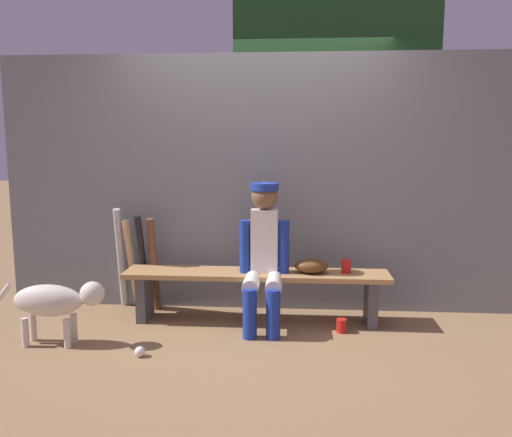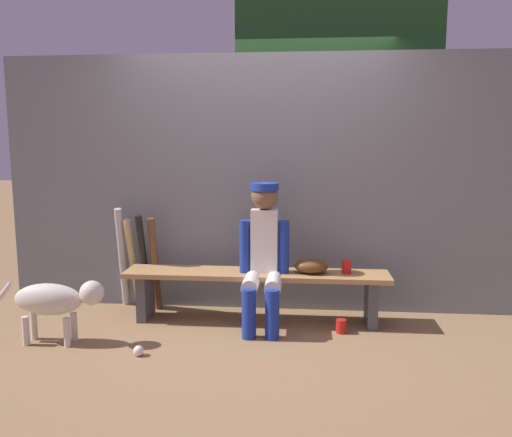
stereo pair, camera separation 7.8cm
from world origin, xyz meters
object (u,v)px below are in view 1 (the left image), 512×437
baseball_glove (311,266)px  baseball (140,352)px  bat_aluminum_silver (121,258)px  scoreboard (342,41)px  cup_on_bench (346,266)px  bat_wood_dark (154,265)px  cup_on_ground (341,326)px  dugout_bench (256,283)px  bat_aluminum_black (143,262)px  player_seated (264,251)px  bat_wood_natural (132,264)px  dog (55,301)px

baseball_glove → baseball: baseball_glove is taller
bat_aluminum_silver → scoreboard: size_ratio=0.27×
cup_on_bench → scoreboard: bearing=89.3°
bat_wood_dark → baseball: bat_wood_dark is taller
cup_on_ground → dugout_bench: bearing=163.6°
baseball_glove → dugout_bench: bearing=180.0°
baseball_glove → bat_aluminum_silver: bat_aluminum_silver is taller
bat_aluminum_black → player_seated: bearing=-16.5°
dugout_bench → scoreboard: bearing=55.3°
bat_wood_dark → bat_aluminum_black: bearing=168.2°
baseball_glove → bat_wood_natural: 1.63m
cup_on_ground → baseball: bearing=-158.4°
player_seated → dugout_bench: bearing=123.5°
player_seated → cup_on_ground: size_ratio=10.69×
bat_aluminum_black → bat_wood_natural: bearing=155.6°
bat_aluminum_black → bat_aluminum_silver: (-0.22, 0.05, 0.02)m
bat_wood_dark → cup_on_bench: 1.68m
player_seated → cup_on_bench: (0.68, 0.13, -0.15)m
baseball_glove → bat_aluminum_silver: 1.73m
bat_wood_natural → scoreboard: bearing=23.4°
bat_aluminum_silver → cup_on_bench: (1.99, -0.25, 0.02)m
bat_aluminum_black → bat_wood_natural: size_ratio=1.07×
bat_aluminum_black → cup_on_bench: (1.78, -0.20, 0.04)m
bat_wood_dark → bat_aluminum_black: size_ratio=0.95×
dugout_bench → cup_on_ground: (0.70, -0.21, -0.28)m
cup_on_bench → bat_wood_natural: bearing=172.4°
baseball_glove → bat_wood_dark: (-1.38, 0.20, -0.06)m
cup_on_ground → bat_wood_natural: bearing=165.5°
bat_wood_dark → baseball_glove: bearing=-8.1°
player_seated → baseball: bearing=-140.9°
baseball_glove → bat_aluminum_silver: size_ratio=0.30×
bat_wood_natural → baseball: bearing=-70.3°
dugout_bench → bat_aluminum_black: size_ratio=2.46×
baseball_glove → dog: 2.01m
scoreboard → baseball_glove: bearing=-105.4°
dugout_bench → bat_aluminum_silver: (-1.24, 0.27, 0.13)m
bat_wood_dark → dugout_bench: bearing=-12.1°
scoreboard → dog: (-2.21, -1.71, -2.14)m
bat_aluminum_silver → dog: bat_aluminum_silver is taller
dog → bat_wood_natural: bearing=71.2°
dugout_bench → bat_wood_natural: (-1.14, 0.27, 0.08)m
bat_aluminum_silver → baseball: bearing=-65.5°
bat_wood_dark → baseball: bearing=-81.0°
cup_on_bench → bat_aluminum_silver: bearing=172.8°
dugout_bench → cup_on_bench: 0.76m
dugout_bench → cup_on_ground: bearing=-16.4°
bat_wood_dark → baseball: (0.16, -0.98, -0.39)m
baseball → player_seated: bearing=39.1°
scoreboard → bat_wood_natural: bearing=-156.6°
dugout_bench → bat_wood_dark: bearing=167.9°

